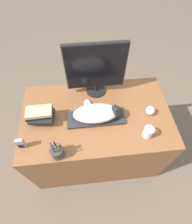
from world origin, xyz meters
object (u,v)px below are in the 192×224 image
at_px(cat, 99,113).
at_px(monitor, 96,69).
at_px(keyboard, 96,118).
at_px(pen_cup, 57,152).
at_px(phone, 21,144).
at_px(baseball, 150,111).
at_px(book_stack, 41,115).
at_px(computer_mouse, 88,104).
at_px(coffee_mug, 148,132).

height_order(cat, monitor, monitor).
relative_size(keyboard, pen_cup, 2.40).
bearing_deg(monitor, phone, -140.43).
xyz_separation_m(baseball, book_stack, (-0.91, 0.03, 0.03)).
bearing_deg(monitor, baseball, -34.93).
relative_size(monitor, book_stack, 2.27).
distance_m(cat, baseball, 0.44).
bearing_deg(book_stack, baseball, -1.83).
bearing_deg(phone, monitor, 39.57).
bearing_deg(phone, baseball, 10.95).
height_order(computer_mouse, phone, phone).
bearing_deg(computer_mouse, book_stack, -163.16).
xyz_separation_m(cat, phone, (-0.60, -0.20, -0.02)).
height_order(keyboard, monitor, monitor).
relative_size(cat, book_stack, 1.77).
bearing_deg(cat, monitor, 88.51).
distance_m(keyboard, book_stack, 0.45).
bearing_deg(coffee_mug, book_stack, 164.51).
relative_size(computer_mouse, book_stack, 0.44).
relative_size(baseball, book_stack, 0.35).
bearing_deg(cat, book_stack, 175.71).
height_order(coffee_mug, phone, phone).
relative_size(keyboard, baseball, 6.14).
xyz_separation_m(cat, coffee_mug, (0.37, -0.20, -0.03)).
xyz_separation_m(monitor, pen_cup, (-0.34, -0.59, -0.22)).
relative_size(computer_mouse, baseball, 1.25).
relative_size(cat, baseball, 5.05).
height_order(keyboard, phone, phone).
distance_m(monitor, baseball, 0.58).
height_order(monitor, computer_mouse, monitor).
bearing_deg(keyboard, phone, -161.32).
xyz_separation_m(monitor, computer_mouse, (-0.09, -0.16, -0.26)).
height_order(monitor, baseball, monitor).
height_order(cat, coffee_mug, cat).
bearing_deg(coffee_mug, keyboard, 153.23).
bearing_deg(computer_mouse, coffee_mug, -37.96).
xyz_separation_m(pen_cup, baseball, (0.77, 0.29, -0.01)).
bearing_deg(monitor, computer_mouse, -119.97).
distance_m(pen_cup, phone, 0.28).
xyz_separation_m(cat, computer_mouse, (-0.08, 0.15, -0.06)).
distance_m(keyboard, computer_mouse, 0.16).
xyz_separation_m(computer_mouse, coffee_mug, (0.45, -0.35, 0.03)).
relative_size(cat, pen_cup, 1.97).
height_order(computer_mouse, book_stack, book_stack).
bearing_deg(coffee_mug, monitor, 125.35).
bearing_deg(book_stack, monitor, 29.73).
bearing_deg(coffee_mug, cat, 151.78).
xyz_separation_m(monitor, phone, (-0.61, -0.50, -0.22)).
xyz_separation_m(coffee_mug, baseball, (0.07, 0.20, -0.01)).
height_order(computer_mouse, pen_cup, pen_cup).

